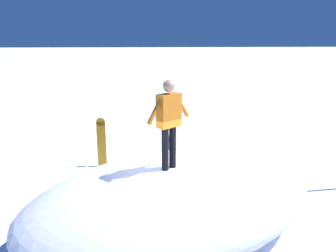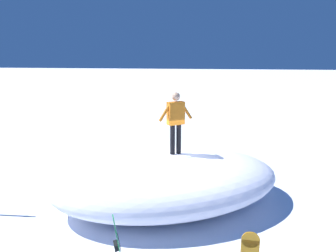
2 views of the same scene
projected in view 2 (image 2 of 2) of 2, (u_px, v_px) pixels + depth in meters
ground at (179, 206)px, 8.83m from camera, size 240.00×240.00×0.00m
snow_mound at (168, 179)px, 8.85m from camera, size 7.78×6.72×1.49m
snowboarder_standing at (176, 119)px, 8.60m from camera, size 0.89×0.73×1.78m
backpack_near at (204, 162)px, 11.97m from camera, size 0.46×0.61×0.42m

